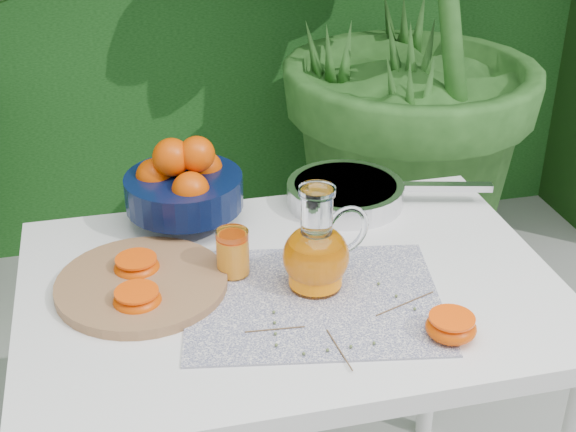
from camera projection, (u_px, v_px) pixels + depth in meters
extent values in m
imported|color=#234E1A|center=(383.00, 22.00, 2.45)|extent=(2.60, 2.60, 1.85)
cube|color=white|center=(290.00, 291.00, 1.51)|extent=(1.00, 0.70, 0.04)
cylinder|color=white|center=(71.00, 380.00, 1.85)|extent=(0.04, 0.04, 0.71)
cylinder|color=white|center=(434.00, 326.00, 2.04)|extent=(0.04, 0.04, 0.71)
cube|color=#0C1243|center=(313.00, 300.00, 1.45)|extent=(0.51, 0.43, 0.00)
cylinder|color=#926042|center=(142.00, 284.00, 1.47)|extent=(0.40, 0.40, 0.02)
cylinder|color=black|center=(186.00, 214.00, 1.69)|extent=(0.10, 0.10, 0.04)
cylinder|color=black|center=(184.00, 191.00, 1.67)|extent=(0.28, 0.28, 0.07)
sphere|color=#EA5402|center=(154.00, 177.00, 1.66)|extent=(0.09, 0.09, 0.08)
sphere|color=#EA5402|center=(204.00, 169.00, 1.69)|extent=(0.09, 0.09, 0.08)
sphere|color=#EA5402|center=(191.00, 190.00, 1.60)|extent=(0.09, 0.09, 0.08)
sphere|color=#EA5402|center=(176.00, 166.00, 1.71)|extent=(0.09, 0.09, 0.08)
sphere|color=#EA5402|center=(172.00, 157.00, 1.63)|extent=(0.09, 0.09, 0.08)
sphere|color=#EA5402|center=(197.00, 154.00, 1.63)|extent=(0.08, 0.08, 0.07)
cylinder|color=white|center=(315.00, 283.00, 1.48)|extent=(0.12, 0.12, 0.01)
ellipsoid|color=white|center=(316.00, 256.00, 1.45)|extent=(0.15, 0.15, 0.12)
cylinder|color=white|center=(317.00, 212.00, 1.41)|extent=(0.07, 0.07, 0.08)
cylinder|color=white|center=(317.00, 191.00, 1.39)|extent=(0.08, 0.08, 0.01)
torus|color=white|center=(346.00, 230.00, 1.46)|extent=(0.10, 0.04, 0.10)
cylinder|color=#D86A04|center=(316.00, 262.00, 1.46)|extent=(0.12, 0.12, 0.09)
cylinder|color=white|center=(233.00, 253.00, 1.50)|extent=(0.07, 0.07, 0.09)
cylinder|color=orange|center=(233.00, 256.00, 1.50)|extent=(0.06, 0.06, 0.07)
cylinder|color=#FF5907|center=(232.00, 238.00, 1.48)|extent=(0.06, 0.06, 0.00)
cylinder|color=silver|center=(345.00, 193.00, 1.77)|extent=(0.31, 0.31, 0.05)
cylinder|color=white|center=(345.00, 185.00, 1.76)|extent=(0.27, 0.27, 0.01)
cube|color=silver|center=(448.00, 187.00, 1.76)|extent=(0.19, 0.07, 0.02)
ellipsoid|color=#EA5402|center=(137.00, 301.00, 1.41)|extent=(0.11, 0.11, 0.04)
cylinder|color=#FF5907|center=(136.00, 292.00, 1.40)|extent=(0.10, 0.10, 0.00)
ellipsoid|color=#EA5402|center=(137.00, 268.00, 1.51)|extent=(0.11, 0.11, 0.04)
cylinder|color=#FF5907|center=(136.00, 259.00, 1.50)|extent=(0.10, 0.10, 0.00)
ellipsoid|color=#EA5402|center=(451.00, 327.00, 1.34)|extent=(0.11, 0.11, 0.04)
cylinder|color=#FF5907|center=(452.00, 318.00, 1.33)|extent=(0.10, 0.10, 0.00)
cylinder|color=brown|center=(339.00, 349.00, 1.31)|extent=(0.01, 0.11, 0.00)
sphere|color=#546535|center=(304.00, 353.00, 1.30)|extent=(0.01, 0.01, 0.01)
sphere|color=#546535|center=(328.00, 350.00, 1.31)|extent=(0.01, 0.01, 0.01)
sphere|color=#546535|center=(351.00, 346.00, 1.32)|extent=(0.01, 0.01, 0.01)
sphere|color=#546535|center=(374.00, 343.00, 1.32)|extent=(0.01, 0.01, 0.01)
cylinder|color=brown|center=(405.00, 303.00, 1.43)|extent=(0.13, 0.05, 0.00)
sphere|color=#546535|center=(379.00, 284.00, 1.48)|extent=(0.01, 0.01, 0.01)
sphere|color=#546535|center=(396.00, 296.00, 1.45)|extent=(0.01, 0.01, 0.01)
sphere|color=#546535|center=(415.00, 309.00, 1.41)|extent=(0.01, 0.01, 0.01)
sphere|color=#546535|center=(434.00, 322.00, 1.38)|extent=(0.01, 0.01, 0.01)
cylinder|color=brown|center=(275.00, 329.00, 1.36)|extent=(0.10, 0.01, 0.00)
sphere|color=#546535|center=(276.00, 345.00, 1.32)|extent=(0.01, 0.01, 0.01)
sphere|color=#546535|center=(275.00, 334.00, 1.35)|extent=(0.01, 0.01, 0.01)
sphere|color=#546535|center=(275.00, 323.00, 1.37)|extent=(0.01, 0.01, 0.01)
sphere|color=#546535|center=(274.00, 312.00, 1.40)|extent=(0.01, 0.01, 0.01)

